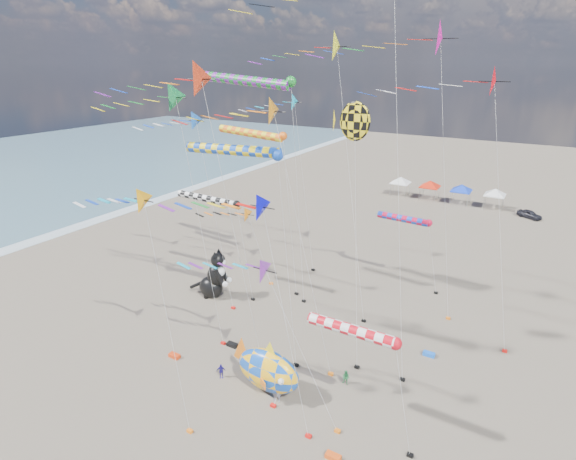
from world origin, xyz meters
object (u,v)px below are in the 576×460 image
Objects in this scene: child_green at (346,378)px; child_blue at (221,371)px; person_adult at (277,391)px; fish_inflatable at (268,370)px; parked_car at (529,214)px; cat_inflatable at (212,273)px.

child_green is 9.05m from child_blue.
person_adult is 1.45× the size of child_blue.
parked_car is (12.91, 51.25, -1.28)m from fish_inflatable.
cat_inflatable reaches higher than child_blue.
child_blue is at bearing -60.70° from cat_inflatable.
cat_inflatable is 4.47× the size of child_green.
child_blue reaches higher than child_green.
person_adult is at bearing -129.16° from child_green.
person_adult is (13.10, -9.25, -1.68)m from cat_inflatable.
cat_inflatable is at bearing 143.82° from fish_inflatable.
child_green is 0.98× the size of child_blue.
fish_inflatable is 1.51m from person_adult.
person_adult is (1.00, -0.40, -1.05)m from fish_inflatable.
cat_inflatable is 0.78× the size of fish_inflatable.
person_adult is 53.00m from parked_car.
parked_car is (8.58, 47.69, 0.04)m from child_green.
child_blue is (-8.14, -3.96, 0.01)m from child_green.
cat_inflatable is at bearing 177.31° from parked_car.
fish_inflatable is at bearing -48.75° from cat_inflatable.
person_adult reaches higher than parked_car.
fish_inflatable is 4.05m from child_blue.
child_green is 0.32× the size of parked_car.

